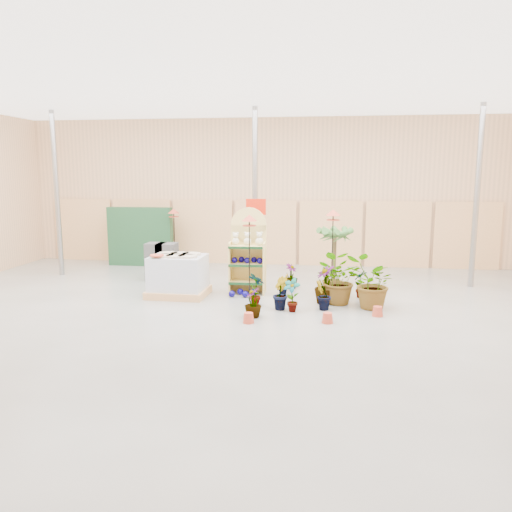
# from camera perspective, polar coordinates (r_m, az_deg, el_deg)

# --- Properties ---
(room) EXTENTS (15.20, 12.10, 4.70)m
(room) POSITION_cam_1_polar(r_m,az_deg,el_deg) (10.50, -2.07, 6.05)
(room) COLOR slate
(room) RESTS_ON ground
(display_shelf) EXTENTS (0.87, 0.57, 2.03)m
(display_shelf) POSITION_cam_1_polar(r_m,az_deg,el_deg) (11.90, -0.91, 0.25)
(display_shelf) COLOR #DFC169
(display_shelf) RESTS_ON ground
(teddy_bears) EXTENTS (0.75, 0.19, 0.31)m
(teddy_bears) POSITION_cam_1_polar(r_m,az_deg,el_deg) (11.76, -0.88, 1.89)
(teddy_bears) COLOR beige
(teddy_bears) RESTS_ON display_shelf
(gazing_balls_shelf) EXTENTS (0.75, 0.26, 0.14)m
(gazing_balls_shelf) POSITION_cam_1_polar(r_m,az_deg,el_deg) (11.80, -1.00, -0.47)
(gazing_balls_shelf) COLOR #0C0568
(gazing_balls_shelf) RESTS_ON display_shelf
(gazing_balls_floor) EXTENTS (0.63, 0.39, 0.15)m
(gazing_balls_floor) POSITION_cam_1_polar(r_m,az_deg,el_deg) (11.65, -1.52, -4.25)
(gazing_balls_floor) COLOR #0C0568
(gazing_balls_floor) RESTS_ON ground
(pallet_stack) EXTENTS (1.37, 1.15, 0.99)m
(pallet_stack) POSITION_cam_1_polar(r_m,az_deg,el_deg) (11.75, -8.87, -2.22)
(pallet_stack) COLOR tan
(pallet_stack) RESTS_ON ground
(charcoal_planters) EXTENTS (0.80, 0.50, 1.00)m
(charcoal_planters) POSITION_cam_1_polar(r_m,az_deg,el_deg) (13.52, -10.71, -0.64)
(charcoal_planters) COLOR #323232
(charcoal_planters) RESTS_ON ground
(trellis_stock) EXTENTS (2.00, 0.30, 1.80)m
(trellis_stock) POSITION_cam_1_polar(r_m,az_deg,el_deg) (15.77, -13.07, 2.18)
(trellis_stock) COLOR #1B4426
(trellis_stock) RESTS_ON ground
(offer_sign) EXTENTS (0.50, 0.08, 2.20)m
(offer_sign) POSITION_cam_1_polar(r_m,az_deg,el_deg) (12.57, 0.01, 3.69)
(offer_sign) COLOR gray
(offer_sign) RESTS_ON ground
(bird_table_front) EXTENTS (0.34, 0.34, 1.95)m
(bird_table_front) POSITION_cam_1_polar(r_m,az_deg,el_deg) (10.88, -0.77, 4.03)
(bird_table_front) COLOR black
(bird_table_front) RESTS_ON ground
(bird_table_right) EXTENTS (0.34, 0.34, 2.03)m
(bird_table_right) POSITION_cam_1_polar(r_m,az_deg,el_deg) (11.38, 8.81, 4.57)
(bird_table_right) COLOR black
(bird_table_right) RESTS_ON ground
(bird_table_back) EXTENTS (0.34, 0.34, 1.79)m
(bird_table_back) POSITION_cam_1_polar(r_m,az_deg,el_deg) (15.02, -9.38, 4.87)
(bird_table_back) COLOR black
(bird_table_back) RESTS_ON ground
(palm) EXTENTS (0.70, 0.70, 1.59)m
(palm) POSITION_cam_1_polar(r_m,az_deg,el_deg) (12.71, 9.01, 2.61)
(palm) COLOR brown
(palm) RESTS_ON ground
(potted_plant_0) EXTENTS (0.47, 0.45, 0.74)m
(potted_plant_0) POSITION_cam_1_polar(r_m,az_deg,el_deg) (10.74, -0.01, -3.82)
(potted_plant_0) COLOR #3C7030
(potted_plant_0) RESTS_ON ground
(potted_plant_1) EXTENTS (0.39, 0.45, 0.69)m
(potted_plant_1) POSITION_cam_1_polar(r_m,az_deg,el_deg) (10.51, 2.74, -4.27)
(potted_plant_1) COLOR #3C7030
(potted_plant_1) RESTS_ON ground
(potted_plant_2) EXTENTS (1.23, 1.17, 1.08)m
(potted_plant_2) POSITION_cam_1_polar(r_m,az_deg,el_deg) (11.02, 9.17, -2.70)
(potted_plant_2) COLOR #3C7030
(potted_plant_2) RESTS_ON ground
(potted_plant_3) EXTENTS (0.61, 0.61, 0.85)m
(potted_plant_3) POSITION_cam_1_polar(r_m,az_deg,el_deg) (11.04, 7.90, -3.27)
(potted_plant_3) COLOR #3C7030
(potted_plant_3) RESTS_ON ground
(potted_plant_4) EXTENTS (0.41, 0.41, 0.66)m
(potted_plant_4) POSITION_cam_1_polar(r_m,az_deg,el_deg) (11.72, 11.85, -3.09)
(potted_plant_4) COLOR #3C7030
(potted_plant_4) RESTS_ON ground
(potted_plant_5) EXTENTS (0.32, 0.35, 0.52)m
(potted_plant_5) POSITION_cam_1_polar(r_m,az_deg,el_deg) (11.67, 3.16, -3.31)
(potted_plant_5) COLOR #3C7030
(potted_plant_5) RESTS_ON ground
(potted_plant_6) EXTENTS (0.80, 0.86, 0.80)m
(potted_plant_6) POSITION_cam_1_polar(r_m,az_deg,el_deg) (11.87, 8.66, -2.49)
(potted_plant_6) COLOR #3C7030
(potted_plant_6) RESTS_ON ground
(potted_plant_7) EXTENTS (0.37, 0.37, 0.60)m
(potted_plant_7) POSITION_cam_1_polar(r_m,az_deg,el_deg) (9.93, -0.35, -5.34)
(potted_plant_7) COLOR #3C7030
(potted_plant_7) RESTS_ON ground
(potted_plant_8) EXTENTS (0.45, 0.40, 0.71)m
(potted_plant_8) POSITION_cam_1_polar(r_m,az_deg,el_deg) (10.34, 4.12, -4.47)
(potted_plant_8) COLOR #3C7030
(potted_plant_8) RESTS_ON ground
(potted_plant_9) EXTENTS (0.45, 0.45, 0.64)m
(potted_plant_9) POSITION_cam_1_polar(r_m,az_deg,el_deg) (10.52, 7.66, -4.46)
(potted_plant_9) COLOR #3C7030
(potted_plant_9) RESTS_ON ground
(potted_plant_10) EXTENTS (1.27, 1.21, 1.11)m
(potted_plant_10) POSITION_cam_1_polar(r_m,az_deg,el_deg) (10.74, 13.01, -3.05)
(potted_plant_10) COLOR #3C7030
(potted_plant_10) RESTS_ON ground
(potted_plant_11) EXTENTS (0.45, 0.45, 0.62)m
(potted_plant_11) POSITION_cam_1_polar(r_m,az_deg,el_deg) (12.42, 3.99, -2.30)
(potted_plant_11) COLOR #3C7030
(potted_plant_11) RESTS_ON ground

